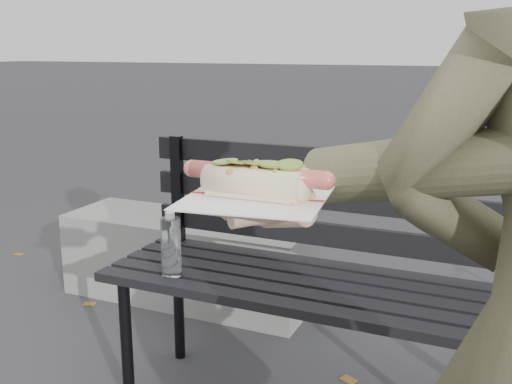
% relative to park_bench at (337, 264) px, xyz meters
% --- Properties ---
extents(park_bench, '(1.50, 0.44, 0.88)m').
position_rel_park_bench_xyz_m(park_bench, '(0.00, 0.00, 0.00)').
color(park_bench, black).
rests_on(park_bench, ground).
extents(concrete_block, '(1.20, 0.40, 0.40)m').
position_rel_park_bench_xyz_m(concrete_block, '(-0.91, 0.62, -0.32)').
color(concrete_block, slate).
rests_on(concrete_block, ground).
extents(held_hotdog, '(0.64, 0.32, 0.20)m').
position_rel_park_bench_xyz_m(held_hotdog, '(0.37, -0.94, 0.51)').
color(held_hotdog, '#45432E').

